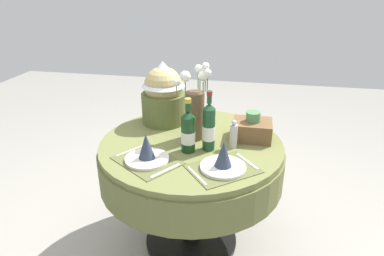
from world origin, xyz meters
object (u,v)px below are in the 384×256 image
at_px(place_setting_left, 147,153).
at_px(flower_vase, 195,107).
at_px(place_setting_right, 223,161).
at_px(pepper_mill, 234,135).
at_px(gift_tub_back_left, 163,91).
at_px(dining_table, 191,164).
at_px(woven_basket_side_right, 252,129).
at_px(wine_bottle_left, 188,131).
at_px(wine_bottle_centre, 209,127).

height_order(place_setting_left, flower_vase, flower_vase).
relative_size(place_setting_right, flower_vase, 0.91).
height_order(pepper_mill, gift_tub_back_left, gift_tub_back_left).
height_order(place_setting_right, pepper_mill, pepper_mill).
distance_m(place_setting_left, flower_vase, 0.42).
xyz_separation_m(place_setting_right, gift_tub_back_left, (-0.46, 0.56, 0.17)).
bearing_deg(flower_vase, dining_table, -101.10).
bearing_deg(dining_table, place_setting_right, -51.56).
height_order(place_setting_right, gift_tub_back_left, gift_tub_back_left).
bearing_deg(place_setting_right, flower_vase, 121.48).
bearing_deg(woven_basket_side_right, dining_table, -161.36).
xyz_separation_m(wine_bottle_left, woven_basket_side_right, (0.35, 0.24, -0.06)).
height_order(flower_vase, pepper_mill, flower_vase).
xyz_separation_m(wine_bottle_left, gift_tub_back_left, (-0.25, 0.39, 0.10)).
bearing_deg(place_setting_right, pepper_mill, 83.09).
bearing_deg(woven_basket_side_right, pepper_mill, -126.11).
distance_m(place_setting_left, wine_bottle_left, 0.26).
relative_size(wine_bottle_left, wine_bottle_centre, 0.90).
height_order(wine_bottle_left, wine_bottle_centre, wine_bottle_centre).
distance_m(flower_vase, wine_bottle_left, 0.20).
distance_m(dining_table, gift_tub_back_left, 0.53).
relative_size(wine_bottle_left, gift_tub_back_left, 0.76).
distance_m(place_setting_right, flower_vase, 0.43).
relative_size(flower_vase, wine_bottle_left, 1.48).
height_order(place_setting_right, woven_basket_side_right, woven_basket_side_right).
height_order(place_setting_right, wine_bottle_left, wine_bottle_left).
relative_size(dining_table, flower_vase, 2.41).
relative_size(place_setting_right, wine_bottle_left, 1.35).
bearing_deg(flower_vase, woven_basket_side_right, 9.49).
height_order(place_setting_left, gift_tub_back_left, gift_tub_back_left).
bearing_deg(place_setting_left, place_setting_right, -1.20).
relative_size(dining_table, wine_bottle_left, 3.55).
height_order(place_setting_left, place_setting_right, same).
xyz_separation_m(place_setting_left, wine_bottle_centre, (0.31, 0.20, 0.09)).
bearing_deg(gift_tub_back_left, place_setting_right, -50.26).
xyz_separation_m(wine_bottle_left, pepper_mill, (0.25, 0.10, -0.04)).
bearing_deg(place_setting_right, woven_basket_side_right, 71.41).
height_order(dining_table, gift_tub_back_left, gift_tub_back_left).
bearing_deg(dining_table, woven_basket_side_right, 18.64).
distance_m(dining_table, flower_vase, 0.36).
bearing_deg(place_setting_left, pepper_mill, 29.40).
relative_size(place_setting_right, wine_bottle_centre, 1.22).
xyz_separation_m(flower_vase, wine_bottle_left, (-0.01, -0.18, -0.08)).
relative_size(gift_tub_back_left, woven_basket_side_right, 1.80).
distance_m(gift_tub_back_left, woven_basket_side_right, 0.64).
relative_size(flower_vase, woven_basket_side_right, 2.01).
height_order(flower_vase, wine_bottle_left, flower_vase).
xyz_separation_m(place_setting_right, flower_vase, (-0.21, 0.34, 0.15)).
relative_size(place_setting_left, woven_basket_side_right, 1.83).
bearing_deg(woven_basket_side_right, wine_bottle_left, -145.97).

